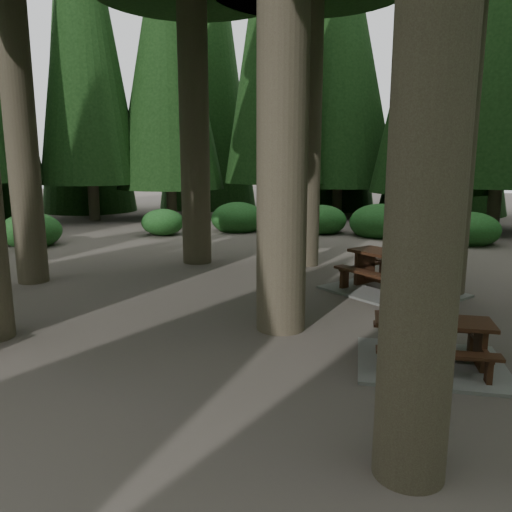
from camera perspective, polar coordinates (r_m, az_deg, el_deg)
The scene contains 4 objects.
ground at distance 9.05m, azimuth -2.15°, elevation -7.56°, with size 80.00×80.00×0.00m, color #4F4740.
picnic_table_a at distance 7.58m, azimuth 19.42°, elevation -10.22°, with size 2.54×2.36×0.69m.
picnic_table_c at distance 11.29m, azimuth 15.41°, elevation -2.52°, with size 3.09×2.79×0.88m.
shrub_ring at distance 9.13m, azimuth 4.25°, elevation -4.78°, with size 23.86×24.64×1.49m.
Camera 1 is at (5.32, -6.72, 2.90)m, focal length 35.00 mm.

